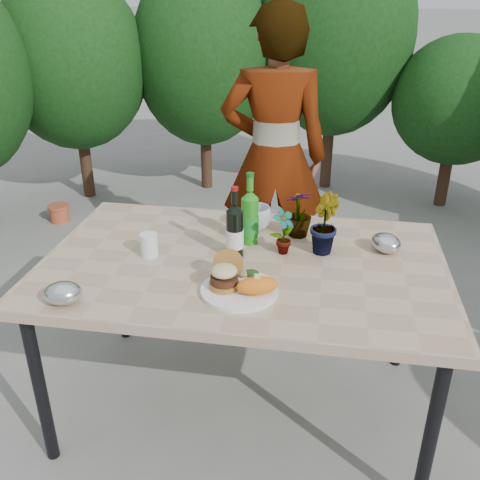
% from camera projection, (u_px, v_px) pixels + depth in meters
% --- Properties ---
extents(ground, '(80.00, 80.00, 0.00)m').
position_uv_depth(ground, '(243.00, 404.00, 2.46)').
color(ground, slate).
rests_on(ground, ground).
extents(patio_table, '(1.60, 1.00, 0.75)m').
position_uv_depth(patio_table, '(243.00, 273.00, 2.16)').
color(patio_table, tan).
rests_on(patio_table, ground).
extents(shrub_hedge, '(6.85, 5.08, 2.23)m').
position_uv_depth(shrub_hedge, '(292.00, 89.00, 3.43)').
color(shrub_hedge, '#382316').
rests_on(shrub_hedge, ground).
extents(dinner_plate, '(0.28, 0.28, 0.01)m').
position_uv_depth(dinner_plate, '(239.00, 290.00, 1.92)').
color(dinner_plate, white).
rests_on(dinner_plate, patio_table).
extents(burger_stack, '(0.11, 0.16, 0.11)m').
position_uv_depth(burger_stack, '(225.00, 274.00, 1.92)').
color(burger_stack, '#B7722D').
rests_on(burger_stack, dinner_plate).
extents(sweet_potato, '(0.17, 0.12, 0.06)m').
position_uv_depth(sweet_potato, '(257.00, 285.00, 1.87)').
color(sweet_potato, orange).
rests_on(sweet_potato, dinner_plate).
extents(grilled_veg, '(0.08, 0.05, 0.03)m').
position_uv_depth(grilled_veg, '(248.00, 273.00, 1.99)').
color(grilled_veg, olive).
rests_on(grilled_veg, dinner_plate).
extents(wine_bottle, '(0.07, 0.07, 0.30)m').
position_uv_depth(wine_bottle, '(235.00, 231.00, 2.13)').
color(wine_bottle, black).
rests_on(wine_bottle, patio_table).
extents(sparkling_water, '(0.07, 0.07, 0.31)m').
position_uv_depth(sparkling_water, '(250.00, 218.00, 2.24)').
color(sparkling_water, '#218D19').
rests_on(sparkling_water, patio_table).
extents(plastic_cup, '(0.07, 0.07, 0.09)m').
position_uv_depth(plastic_cup, '(149.00, 245.00, 2.15)').
color(plastic_cup, silver).
rests_on(plastic_cup, patio_table).
extents(seedling_left, '(0.12, 0.13, 0.20)m').
position_uv_depth(seedling_left, '(283.00, 231.00, 2.15)').
color(seedling_left, '#255C1F').
rests_on(seedling_left, patio_table).
extents(seedling_mid, '(0.13, 0.15, 0.25)m').
position_uv_depth(seedling_mid, '(323.00, 224.00, 2.16)').
color(seedling_mid, '#215F20').
rests_on(seedling_mid, patio_table).
extents(seedling_right, '(0.16, 0.16, 0.21)m').
position_uv_depth(seedling_right, '(299.00, 213.00, 2.30)').
color(seedling_right, '#286021').
rests_on(seedling_right, patio_table).
extents(blue_bowl, '(0.16, 0.16, 0.11)m').
position_uv_depth(blue_bowl, '(256.00, 218.00, 2.39)').
color(blue_bowl, silver).
rests_on(blue_bowl, patio_table).
extents(foil_packet_left, '(0.15, 0.13, 0.08)m').
position_uv_depth(foil_packet_left, '(63.00, 293.00, 1.84)').
color(foil_packet_left, silver).
rests_on(foil_packet_left, patio_table).
extents(foil_packet_right, '(0.17, 0.17, 0.08)m').
position_uv_depth(foil_packet_right, '(386.00, 243.00, 2.19)').
color(foil_packet_right, '#B8BABF').
rests_on(foil_packet_right, patio_table).
extents(person, '(0.66, 0.48, 1.68)m').
position_uv_depth(person, '(274.00, 158.00, 3.06)').
color(person, '#8E6747').
rests_on(person, ground).
extents(terracotta_pot, '(0.17, 0.17, 0.14)m').
position_uv_depth(terracotta_pot, '(59.00, 213.00, 4.31)').
color(terracotta_pot, '#B74D2F').
rests_on(terracotta_pot, ground).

